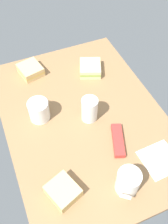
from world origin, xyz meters
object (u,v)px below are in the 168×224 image
object	(u,v)px
coffee_mug_black	(39,110)
sandwich_side	(63,191)
sandwich_main	(90,68)
snack_bar	(118,140)
coffee_mug_milky	(128,181)
sandwich_extra	(31,70)
glass_of_milk	(90,110)
paper_napkin	(160,160)

from	to	relation	value
coffee_mug_black	sandwich_side	distance (cm)	34.17
coffee_mug_black	sandwich_side	xyz separation A→B (cm)	(-34.02, 2.20, -2.34)
sandwich_main	snack_bar	size ratio (longest dim) A/B	0.95
sandwich_main	snack_bar	distance (cm)	40.32
sandwich_main	coffee_mug_milky	bearing A→B (deg)	168.54
coffee_mug_black	sandwich_main	bearing A→B (deg)	-60.37
coffee_mug_milky	sandwich_side	distance (cm)	21.49
coffee_mug_milky	sandwich_extra	distance (cm)	68.40
coffee_mug_black	glass_of_milk	distance (cm)	20.20
sandwich_extra	snack_bar	world-z (taller)	sandwich_extra
sandwich_extra	paper_napkin	distance (cm)	69.74
glass_of_milk	snack_bar	bearing A→B (deg)	-160.08
coffee_mug_milky	snack_bar	world-z (taller)	coffee_mug_milky
sandwich_extra	sandwich_side	bearing A→B (deg)	174.67
snack_bar	sandwich_extra	bearing A→B (deg)	43.16
paper_napkin	sandwich_extra	bearing A→B (deg)	26.53
coffee_mug_black	sandwich_extra	bearing A→B (deg)	-7.41
snack_bar	coffee_mug_milky	bearing A→B (deg)	-177.62
sandwich_extra	glass_of_milk	size ratio (longest dim) A/B	1.16
coffee_mug_black	glass_of_milk	xyz separation A→B (cm)	(-8.05, -18.53, 0.28)
coffee_mug_milky	paper_napkin	distance (cm)	17.60
paper_napkin	sandwich_side	bearing A→B (deg)	87.25
sandwich_extra	snack_bar	xyz separation A→B (cm)	(-49.52, -20.47, -1.20)
sandwich_main	sandwich_extra	size ratio (longest dim) A/B	1.10
sandwich_extra	sandwich_main	bearing A→B (deg)	-110.10
coffee_mug_milky	glass_of_milk	size ratio (longest dim) A/B	0.91
coffee_mug_milky	paper_napkin	world-z (taller)	coffee_mug_milky
sandwich_main	paper_napkin	distance (cm)	52.99
coffee_mug_milky	glass_of_milk	distance (cm)	32.10
coffee_mug_black	sandwich_side	world-z (taller)	coffee_mug_black
coffee_mug_black	coffee_mug_milky	distance (cm)	44.09
sandwich_side	paper_napkin	size ratio (longest dim) A/B	0.97
coffee_mug_milky	sandwich_extra	size ratio (longest dim) A/B	0.78
sandwich_side	snack_bar	distance (cm)	28.40
sandwich_side	paper_napkin	xyz separation A→B (cm)	(-1.76, -36.80, -2.05)
glass_of_milk	paper_napkin	bearing A→B (deg)	-149.91
sandwich_side	snack_bar	xyz separation A→B (cm)	(11.09, -26.12, -1.20)
sandwich_extra	snack_bar	bearing A→B (deg)	-157.54
sandwich_main	glass_of_milk	size ratio (longest dim) A/B	1.27
sandwich_main	sandwich_side	size ratio (longest dim) A/B	1.09
sandwich_side	coffee_mug_black	bearing A→B (deg)	-3.70
sandwich_main	glass_of_milk	world-z (taller)	glass_of_milk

